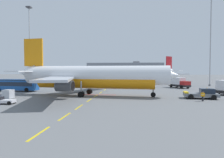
% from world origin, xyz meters
% --- Properties ---
extents(ground, '(400.00, 400.00, 0.00)m').
position_xyz_m(ground, '(40.00, 40.00, 0.00)').
color(ground, slate).
extents(apron_paint_markings, '(8.00, 97.70, 0.01)m').
position_xyz_m(apron_paint_markings, '(18.00, 37.48, 0.00)').
color(apron_paint_markings, yellow).
rests_on(apron_paint_markings, ground).
extents(airliner_foreground, '(34.82, 34.47, 12.20)m').
position_xyz_m(airliner_foreground, '(17.14, 20.26, 3.95)').
color(airliner_foreground, white).
rests_on(airliner_foreground, ground).
extents(pushback_tug, '(6.28, 3.72, 2.08)m').
position_xyz_m(pushback_tug, '(38.46, 18.21, 0.90)').
color(pushback_tug, slate).
rests_on(pushback_tug, ground).
extents(airliner_mid_left, '(29.39, 29.26, 12.23)m').
position_xyz_m(airliner_mid_left, '(33.56, 73.23, 3.96)').
color(airliner_mid_left, white).
rests_on(airliner_mid_left, ground).
extents(apron_shuttle_bus, '(12.14, 3.45, 3.00)m').
position_xyz_m(apron_shuttle_bus, '(-4.36, 27.32, 1.75)').
color(apron_shuttle_bus, '#194C99').
rests_on(apron_shuttle_bus, ground).
extents(ground_power_truck, '(5.55, 7.27, 3.14)m').
position_xyz_m(ground_power_truck, '(39.21, 41.54, 1.65)').
color(ground_power_truck, black).
rests_on(ground_power_truck, ground).
extents(ground_crew_worker, '(0.57, 0.43, 1.66)m').
position_xyz_m(ground_crew_worker, '(37.48, 14.79, 0.94)').
color(ground_crew_worker, '#232328').
rests_on(ground_crew_worker, ground).
extents(uld_cargo_container, '(1.70, 1.66, 1.60)m').
position_xyz_m(uld_cargo_container, '(2.10, 14.85, 0.80)').
color(uld_cargo_container, '#B7BCC6').
rests_on(uld_cargo_container, ground).
extents(apron_light_mast_near, '(1.80, 1.80, 29.56)m').
position_xyz_m(apron_light_mast_near, '(-14.15, 53.08, 18.01)').
color(apron_light_mast_near, slate).
rests_on(apron_light_mast_near, ground).
extents(apron_light_mast_far, '(1.80, 1.80, 29.94)m').
position_xyz_m(apron_light_mast_far, '(51.10, 50.00, 18.21)').
color(apron_light_mast_far, slate).
rests_on(apron_light_mast_far, ground).
extents(terminal_satellite, '(68.33, 22.32, 13.67)m').
position_xyz_m(terminal_satellite, '(17.40, 168.36, 6.05)').
color(terminal_satellite, gray).
rests_on(terminal_satellite, ground).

